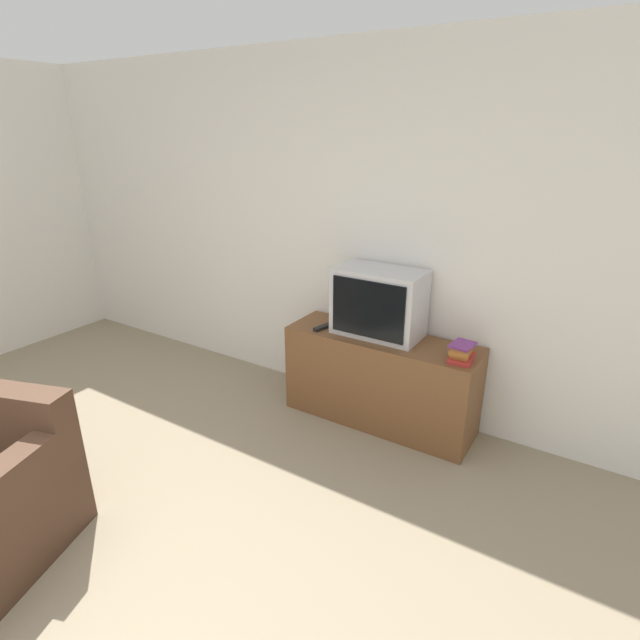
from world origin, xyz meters
name	(u,v)px	position (x,y,z in m)	size (l,w,h in m)	color
wall_back	(333,232)	(0.00, 3.03, 1.30)	(9.00, 0.06, 2.60)	white
tv_stand	(380,380)	(0.57, 2.77, 0.33)	(1.38, 0.43, 0.67)	brown
television	(379,302)	(0.51, 2.81, 0.90)	(0.61, 0.35, 0.47)	silver
book_stack	(462,352)	(1.15, 2.70, 0.72)	(0.16, 0.22, 0.11)	#B72D28
remote_on_stand	(324,327)	(0.14, 2.69, 0.68)	(0.08, 0.19, 0.02)	black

